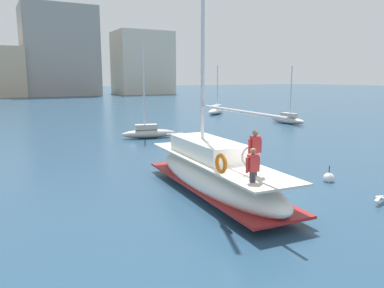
% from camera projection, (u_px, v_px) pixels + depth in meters
% --- Properties ---
extents(ground_plane, '(400.00, 400.00, 0.00)m').
position_uv_depth(ground_plane, '(250.00, 199.00, 15.12)').
color(ground_plane, navy).
extents(main_sailboat, '(3.05, 9.74, 13.69)m').
position_uv_depth(main_sailboat, '(214.00, 172.00, 15.78)').
color(main_sailboat, white).
rests_on(main_sailboat, ground).
extents(moored_sloop_near, '(4.53, 3.90, 6.37)m').
position_uv_depth(moored_sloop_near, '(216.00, 110.00, 50.16)').
color(moored_sloop_near, white).
rests_on(moored_sloop_near, ground).
extents(moored_sloop_far, '(4.49, 1.87, 7.51)m').
position_uv_depth(moored_sloop_far, '(148.00, 132.00, 30.33)').
color(moored_sloop_far, '#B7B2A8').
rests_on(moored_sloop_far, ground).
extents(moored_cutter_left, '(1.42, 4.59, 5.96)m').
position_uv_depth(moored_cutter_left, '(288.00, 119.00, 39.80)').
color(moored_cutter_left, '#B7B2A8').
rests_on(moored_cutter_left, ground).
extents(seagull, '(0.92, 0.49, 0.16)m').
position_uv_depth(seagull, '(381.00, 198.00, 14.53)').
color(seagull, silver).
rests_on(seagull, ground).
extents(mooring_buoy, '(0.51, 0.51, 0.86)m').
position_uv_depth(mooring_buoy, '(329.00, 178.00, 17.65)').
color(mooring_buoy, silver).
rests_on(mooring_buoy, ground).
extents(waterfront_buildings, '(85.24, 16.46, 26.70)m').
position_uv_depth(waterfront_buildings, '(11.00, 54.00, 94.06)').
color(waterfront_buildings, gray).
rests_on(waterfront_buildings, ground).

